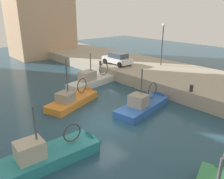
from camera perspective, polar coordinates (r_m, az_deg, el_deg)
The scene contains 10 objects.
water_surface at distance 15.95m, azimuth -1.52°, elevation -8.63°, with size 80.00×80.00×0.00m, color navy.
quay_wall at distance 24.13m, azimuth 20.09°, elevation 1.62°, with size 9.00×56.00×1.20m, color #ADA08C.
fishing_boat_teal at distance 12.88m, azimuth -14.34°, elevation -16.27°, with size 6.26×2.21×4.11m.
fishing_boat_orange at distance 19.55m, azimuth -9.12°, elevation -3.02°, with size 5.94×3.53×4.76m.
fishing_boat_white at distance 24.11m, azimuth -4.30°, elevation 1.68°, with size 6.99×2.60×4.14m.
fishing_boat_blue at distance 18.44m, azimuth 8.35°, elevation -4.36°, with size 6.17×2.72×4.24m.
parked_car_white at distance 27.52m, azimuth 1.36°, elevation 7.78°, with size 1.89×3.89×1.42m.
mooring_bollard_mid at distance 19.47m, azimuth 19.35°, elevation 0.28°, with size 0.28×0.28×0.55m, color #2D2D33.
mooring_bollard_north at distance 27.15m, azimuth -2.96°, elevation 6.62°, with size 0.28×0.28×0.55m, color #2D2D33.
quay_streetlamp at distance 27.48m, azimuth 12.64°, elevation 12.66°, with size 0.36×0.36×4.83m.
Camera 1 is at (-8.87, -10.91, 7.53)m, focal length 36.35 mm.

